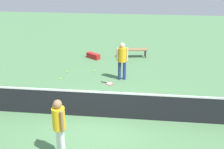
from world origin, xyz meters
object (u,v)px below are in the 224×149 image
Objects in this scene: courtside_bench at (133,50)px; tennis_ball_near_player at (67,72)px; tennis_ball_by_net at (60,79)px; equipment_bag at (93,56)px; player_far_side at (59,124)px; tennis_racket_near_player at (109,83)px; tennis_ball_midcourt at (94,71)px; player_near_side at (122,58)px.

tennis_ball_near_player is at bearing 40.73° from courtside_bench.
tennis_ball_by_net is 3.25m from equipment_bag.
player_far_side reaches higher than tennis_racket_near_player.
tennis_ball_midcourt is (0.18, -6.26, -0.98)m from player_far_side.
tennis_racket_near_player is 9.19× the size of tennis_ball_by_net.
tennis_ball_midcourt is at bearing -170.60° from tennis_ball_near_player.
player_far_side is at bearing 79.68° from courtside_bench.
player_far_side is 2.80× the size of tennis_racket_near_player.
tennis_ball_near_player is at bearing -11.60° from player_near_side.
tennis_ball_near_player is at bearing 69.00° from equipment_bag.
tennis_ball_near_player is 1.00× the size of tennis_ball_by_net.
player_near_side and player_far_side have the same top height.
player_far_side is at bearing 103.56° from tennis_ball_near_player.
courtside_bench is at bearing -169.53° from equipment_bag.
player_near_side is at bearing -132.69° from tennis_racket_near_player.
player_near_side is at bearing 123.47° from equipment_bag.
tennis_racket_near_player is 2.25m from tennis_ball_by_net.
equipment_bag is at bearing -68.41° from tennis_racket_near_player.
equipment_bag is at bearing 10.47° from courtside_bench.
tennis_ball_by_net is at bearing 48.47° from courtside_bench.
player_far_side is 25.76× the size of tennis_ball_near_player.
tennis_racket_near_player is at bearing 123.97° from tennis_ball_midcourt.
tennis_ball_near_player is at bearing 9.40° from tennis_ball_midcourt.
tennis_ball_by_net is (0.08, 0.91, 0.00)m from tennis_ball_near_player.
tennis_racket_near_player is at bearing 174.93° from tennis_ball_by_net.
tennis_racket_near_player is at bearing 152.93° from tennis_ball_near_player.
equipment_bag is at bearing -77.98° from tennis_ball_midcourt.
player_far_side is at bearing 77.56° from player_near_side.
player_near_side is 2.80× the size of tennis_racket_near_player.
player_near_side is at bearing 151.50° from tennis_ball_midcourt.
tennis_ball_by_net is at bearing 73.40° from equipment_bag.
courtside_bench reaches higher than tennis_ball_near_player.
player_far_side reaches higher than tennis_ball_near_player.
tennis_racket_near_player is at bearing 111.59° from equipment_bag.
player_near_side reaches higher than tennis_ball_near_player.
tennis_ball_midcourt is (-1.27, -0.21, 0.00)m from tennis_ball_near_player.
tennis_ball_midcourt is 0.08× the size of equipment_bag.
tennis_ball_midcourt is at bearing -56.03° from tennis_racket_near_player.
courtside_bench reaches higher than tennis_racket_near_player.
tennis_racket_near_player is 0.75× the size of equipment_bag.
equipment_bag is at bearing -85.77° from player_far_side.
player_near_side is 25.76× the size of tennis_ball_by_net.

